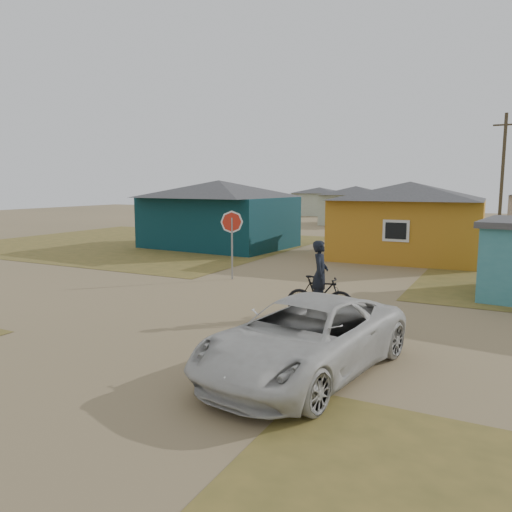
# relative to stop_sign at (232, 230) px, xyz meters

# --- Properties ---
(ground) EXTENTS (120.00, 120.00, 0.00)m
(ground) POSITION_rel_stop_sign_xyz_m (2.60, -4.80, -1.99)
(ground) COLOR #8F7852
(grass_nw) EXTENTS (20.00, 18.00, 0.00)m
(grass_nw) POSITION_rel_stop_sign_xyz_m (-11.40, 8.20, -1.99)
(grass_nw) COLOR olive
(grass_nw) RESTS_ON ground
(house_teal) EXTENTS (8.93, 7.08, 4.00)m
(house_teal) POSITION_rel_stop_sign_xyz_m (-5.90, 8.70, 0.06)
(house_teal) COLOR #092A31
(house_teal) RESTS_ON ground
(house_yellow) EXTENTS (7.72, 6.76, 3.90)m
(house_yellow) POSITION_rel_stop_sign_xyz_m (5.10, 9.20, 0.01)
(house_yellow) COLOR #BC7A1D
(house_yellow) RESTS_ON ground
(house_pale_west) EXTENTS (7.04, 6.15, 3.60)m
(house_pale_west) POSITION_rel_stop_sign_xyz_m (-3.40, 29.20, -0.14)
(house_pale_west) COLOR #AFB99F
(house_pale_west) RESTS_ON ground
(house_pale_north) EXTENTS (6.28, 5.81, 3.40)m
(house_pale_north) POSITION_rel_stop_sign_xyz_m (-11.40, 41.20, -0.24)
(house_pale_north) COLOR #AFB99F
(house_pale_north) RESTS_ON ground
(utility_pole_near) EXTENTS (1.40, 0.20, 8.00)m
(utility_pole_near) POSITION_rel_stop_sign_xyz_m (9.10, 17.20, 2.15)
(utility_pole_near) COLOR #443A29
(utility_pole_near) RESTS_ON ground
(stop_sign) EXTENTS (0.87, 0.28, 2.74)m
(stop_sign) POSITION_rel_stop_sign_xyz_m (0.00, 0.00, 0.00)
(stop_sign) COLOR gray
(stop_sign) RESTS_ON ground
(cyclist) EXTENTS (2.00, 0.94, 2.18)m
(cyclist) POSITION_rel_stop_sign_xyz_m (5.00, -3.63, -1.20)
(cyclist) COLOR black
(cyclist) RESTS_ON ground
(vehicle) EXTENTS (3.29, 5.66, 1.48)m
(vehicle) POSITION_rel_stop_sign_xyz_m (6.27, -8.01, -1.25)
(vehicle) COLOR beige
(vehicle) RESTS_ON ground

